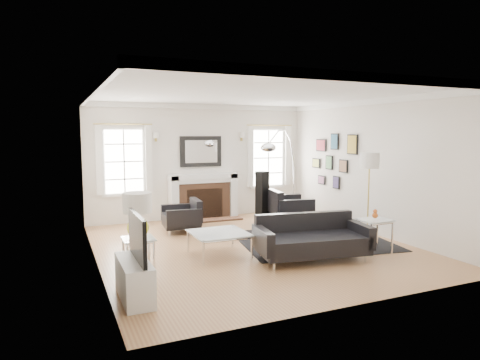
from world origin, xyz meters
name	(u,v)px	position (x,y,z in m)	size (l,w,h in m)	color
floor	(252,246)	(0.00, 0.00, 0.00)	(6.00, 6.00, 0.00)	#9C6541
back_wall	(200,162)	(0.00, 3.00, 1.40)	(5.50, 0.04, 2.80)	silver
front_wall	(360,192)	(0.00, -3.00, 1.40)	(5.50, 0.04, 2.80)	silver
left_wall	(94,178)	(-2.75, 0.00, 1.40)	(0.04, 6.00, 2.80)	silver
right_wall	(371,167)	(2.75, 0.00, 1.40)	(0.04, 6.00, 2.80)	silver
ceiling	(252,94)	(0.00, 0.00, 2.80)	(5.50, 6.00, 0.02)	white
crown_molding	(252,97)	(0.00, 0.00, 2.74)	(5.50, 6.00, 0.12)	white
fireplace	(203,197)	(0.00, 2.79, 0.54)	(1.70, 0.69, 1.11)	white
mantel_mirror	(201,151)	(0.00, 2.95, 1.65)	(1.05, 0.07, 0.75)	black
window_left	(124,161)	(-1.85, 2.95, 1.46)	(1.24, 0.15, 1.62)	white
window_right	(268,158)	(1.85, 2.95, 1.46)	(1.24, 0.15, 1.62)	white
gallery_wall	(333,157)	(2.72, 1.30, 1.53)	(0.04, 1.73, 1.29)	black
tv_unit	(135,274)	(-2.44, -1.70, 0.33)	(0.35, 1.00, 1.09)	white
area_rug	(312,241)	(1.26, -0.11, 0.01)	(2.80, 2.34, 0.01)	black
sofa	(311,240)	(0.55, -1.13, 0.33)	(1.97, 1.13, 0.61)	black
armchair_left	(184,217)	(-0.83, 1.67, 0.32)	(0.83, 0.91, 0.57)	black
armchair_right	(287,208)	(1.62, 1.51, 0.36)	(1.01, 1.09, 0.65)	black
coffee_table	(219,234)	(-0.79, -0.34, 0.38)	(0.93, 0.93, 0.41)	silver
side_table_left	(138,245)	(-2.20, -0.62, 0.41)	(0.47, 0.47, 0.52)	silver
nesting_table	(375,226)	(1.78, -1.26, 0.48)	(0.54, 0.46, 0.60)	silver
gourd_lamp	(137,212)	(-2.20, -0.62, 0.92)	(0.43, 0.43, 0.69)	#C3CD19
orange_vase	(375,214)	(1.78, -1.26, 0.69)	(0.10, 0.10, 0.16)	#B24D16
arc_floor_lamp	(282,171)	(1.54, 1.63, 1.22)	(1.60, 1.48, 2.26)	silver
stick_floor_lamp	(369,165)	(1.96, -0.86, 1.51)	(0.35, 0.35, 1.75)	#B1963D
speaker_tower	(262,196)	(1.19, 1.97, 0.60)	(0.24, 0.24, 1.20)	black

